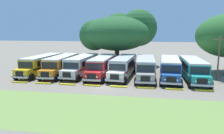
# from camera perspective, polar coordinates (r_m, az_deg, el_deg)

# --- Properties ---
(ground_plane) EXTENTS (220.00, 220.00, 0.00)m
(ground_plane) POSITION_cam_1_polar(r_m,az_deg,el_deg) (25.93, -1.64, -5.09)
(ground_plane) COLOR slate
(foreground_grass_strip) EXTENTS (80.00, 8.77, 0.01)m
(foreground_grass_strip) POSITION_cam_1_polar(r_m,az_deg,el_deg) (18.27, -6.88, -11.61)
(foreground_grass_strip) COLOR olive
(foreground_grass_strip) RESTS_ON ground_plane
(parked_bus_slot_0) EXTENTS (3.04, 10.89, 2.82)m
(parked_bus_slot_0) POSITION_cam_1_polar(r_m,az_deg,el_deg) (34.86, -18.43, 0.89)
(parked_bus_slot_0) COLOR yellow
(parked_bus_slot_0) RESTS_ON ground_plane
(parked_bus_slot_1) EXTENTS (2.81, 10.85, 2.82)m
(parked_bus_slot_1) POSITION_cam_1_polar(r_m,az_deg,el_deg) (33.54, -13.46, 0.79)
(parked_bus_slot_1) COLOR orange
(parked_bus_slot_1) RESTS_ON ground_plane
(parked_bus_slot_2) EXTENTS (3.05, 10.89, 2.82)m
(parked_bus_slot_2) POSITION_cam_1_polar(r_m,az_deg,el_deg) (32.78, -8.14, 0.76)
(parked_bus_slot_2) COLOR silver
(parked_bus_slot_2) RESTS_ON ground_plane
(parked_bus_slot_3) EXTENTS (2.94, 10.87, 2.82)m
(parked_bus_slot_3) POSITION_cam_1_polar(r_m,az_deg,el_deg) (31.47, -2.59, 0.48)
(parked_bus_slot_3) COLOR red
(parked_bus_slot_3) RESTS_ON ground_plane
(parked_bus_slot_4) EXTENTS (3.37, 10.94, 2.82)m
(parked_bus_slot_4) POSITION_cam_1_polar(r_m,az_deg,el_deg) (31.21, 3.14, 0.40)
(parked_bus_slot_4) COLOR silver
(parked_bus_slot_4) RESTS_ON ground_plane
(parked_bus_slot_5) EXTENTS (2.80, 10.85, 2.82)m
(parked_bus_slot_5) POSITION_cam_1_polar(r_m,az_deg,el_deg) (30.64, 9.09, 0.11)
(parked_bus_slot_5) COLOR #9E9993
(parked_bus_slot_5) RESTS_ON ground_plane
(parked_bus_slot_6) EXTENTS (3.27, 10.93, 2.82)m
(parked_bus_slot_6) POSITION_cam_1_polar(r_m,az_deg,el_deg) (30.83, 15.43, -0.06)
(parked_bus_slot_6) COLOR #23519E
(parked_bus_slot_6) RESTS_ON ground_plane
(parked_bus_slot_7) EXTENTS (2.80, 10.85, 2.82)m
(parked_bus_slot_7) POSITION_cam_1_polar(r_m,az_deg,el_deg) (31.03, 21.09, -0.30)
(parked_bus_slot_7) COLOR teal
(parked_bus_slot_7) RESTS_ON ground_plane
(curb_wheelstop_0) EXTENTS (2.00, 0.36, 0.15)m
(curb_wheelstop_0) POSITION_cam_1_polar(r_m,az_deg,el_deg) (29.84, -23.69, -3.80)
(curb_wheelstop_0) COLOR yellow
(curb_wheelstop_0) RESTS_ON ground_plane
(curb_wheelstop_1) EXTENTS (2.00, 0.36, 0.15)m
(curb_wheelstop_1) POSITION_cam_1_polar(r_m,az_deg,el_deg) (28.21, -18.18, -4.21)
(curb_wheelstop_1) COLOR yellow
(curb_wheelstop_1) RESTS_ON ground_plane
(curb_wheelstop_2) EXTENTS (2.00, 0.36, 0.15)m
(curb_wheelstop_2) POSITION_cam_1_polar(r_m,az_deg,el_deg) (26.86, -12.05, -4.62)
(curb_wheelstop_2) COLOR yellow
(curb_wheelstop_2) RESTS_ON ground_plane
(curb_wheelstop_3) EXTENTS (2.00, 0.36, 0.15)m
(curb_wheelstop_3) POSITION_cam_1_polar(r_m,az_deg,el_deg) (25.86, -5.36, -5.00)
(curb_wheelstop_3) COLOR yellow
(curb_wheelstop_3) RESTS_ON ground_plane
(curb_wheelstop_4) EXTENTS (2.00, 0.36, 0.15)m
(curb_wheelstop_4) POSITION_cam_1_polar(r_m,az_deg,el_deg) (25.23, 1.78, -5.34)
(curb_wheelstop_4) COLOR yellow
(curb_wheelstop_4) RESTS_ON ground_plane
(curb_wheelstop_5) EXTENTS (2.00, 0.36, 0.15)m
(curb_wheelstop_5) POSITION_cam_1_polar(r_m,az_deg,el_deg) (25.00, 9.17, -5.60)
(curb_wheelstop_5) COLOR yellow
(curb_wheelstop_5) RESTS_ON ground_plane
(curb_wheelstop_6) EXTENTS (2.00, 0.36, 0.15)m
(curb_wheelstop_6) POSITION_cam_1_polar(r_m,az_deg,el_deg) (25.20, 16.58, -5.77)
(curb_wheelstop_6) COLOR yellow
(curb_wheelstop_6) RESTS_ON ground_plane
(curb_wheelstop_7) EXTENTS (2.00, 0.36, 0.15)m
(curb_wheelstop_7) POSITION_cam_1_polar(r_m,az_deg,el_deg) (25.80, 23.76, -5.84)
(curb_wheelstop_7) COLOR yellow
(curb_wheelstop_7) RESTS_ON ground_plane
(broad_shade_tree) EXTENTS (14.67, 14.14, 10.86)m
(broad_shade_tree) POSITION_cam_1_polar(r_m,az_deg,el_deg) (41.82, 2.01, 9.39)
(broad_shade_tree) COLOR brown
(broad_shade_tree) RESTS_ON ground_plane
(utility_pole) EXTENTS (1.80, 0.20, 6.14)m
(utility_pole) POSITION_cam_1_polar(r_m,az_deg,el_deg) (31.75, 27.02, 2.65)
(utility_pole) COLOR brown
(utility_pole) RESTS_ON ground_plane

